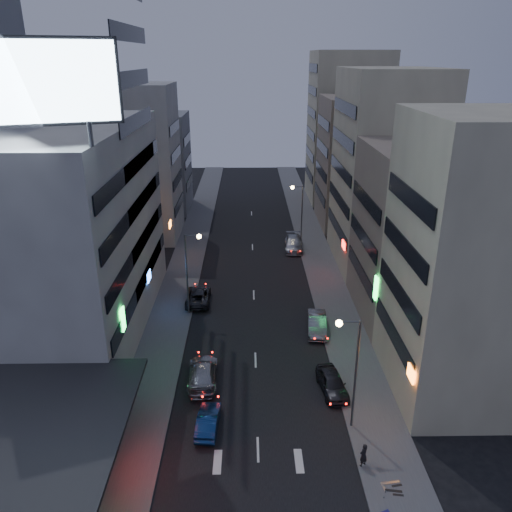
{
  "coord_description": "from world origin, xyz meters",
  "views": [
    {
      "loc": [
        -0.52,
        -20.67,
        23.09
      ],
      "look_at": [
        0.15,
        20.76,
        6.47
      ],
      "focal_mm": 35.0,
      "sensor_mm": 36.0,
      "label": 1
    }
  ],
  "objects_px": {
    "scooter_silver_b": "(399,473)",
    "parked_car_right_far": "(294,243)",
    "person": "(364,455)",
    "scooter_blue": "(389,501)",
    "parked_car_left": "(198,296)",
    "parked_car_right_near": "(332,383)",
    "parked_car_right_mid": "(317,324)",
    "road_car_silver": "(203,373)",
    "road_car_blue": "(208,421)",
    "scooter_black_b": "(403,484)"
  },
  "relations": [
    {
      "from": "scooter_silver_b",
      "to": "parked_car_right_far",
      "type": "bearing_deg",
      "value": -5.46
    },
    {
      "from": "person",
      "to": "scooter_silver_b",
      "type": "xyz_separation_m",
      "value": [
        1.87,
        -1.16,
        -0.27
      ]
    },
    {
      "from": "scooter_blue",
      "to": "scooter_silver_b",
      "type": "relative_size",
      "value": 1.14
    },
    {
      "from": "parked_car_left",
      "to": "person",
      "type": "bearing_deg",
      "value": 117.03
    },
    {
      "from": "person",
      "to": "parked_car_right_near",
      "type": "bearing_deg",
      "value": -120.67
    },
    {
      "from": "parked_car_left",
      "to": "scooter_blue",
      "type": "height_order",
      "value": "parked_car_left"
    },
    {
      "from": "parked_car_right_mid",
      "to": "scooter_blue",
      "type": "relative_size",
      "value": 2.4
    },
    {
      "from": "road_car_silver",
      "to": "person",
      "type": "relative_size",
      "value": 3.38
    },
    {
      "from": "parked_car_right_near",
      "to": "parked_car_left",
      "type": "bearing_deg",
      "value": 120.17
    },
    {
      "from": "parked_car_left",
      "to": "parked_car_right_far",
      "type": "relative_size",
      "value": 0.92
    },
    {
      "from": "parked_car_right_far",
      "to": "road_car_silver",
      "type": "xyz_separation_m",
      "value": [
        -9.35,
        -27.94,
        -0.03
      ]
    },
    {
      "from": "parked_car_right_mid",
      "to": "scooter_silver_b",
      "type": "xyz_separation_m",
      "value": [
        2.57,
        -17.21,
        -0.12
      ]
    },
    {
      "from": "road_car_blue",
      "to": "scooter_blue",
      "type": "xyz_separation_m",
      "value": [
        10.27,
        -6.67,
        0.07
      ]
    },
    {
      "from": "parked_car_right_near",
      "to": "scooter_black_b",
      "type": "distance_m",
      "value": 9.63
    },
    {
      "from": "parked_car_right_mid",
      "to": "person",
      "type": "relative_size",
      "value": 2.92
    },
    {
      "from": "person",
      "to": "parked_car_left",
      "type": "bearing_deg",
      "value": -97.68
    },
    {
      "from": "parked_car_right_near",
      "to": "road_car_blue",
      "type": "distance_m",
      "value": 9.67
    },
    {
      "from": "parked_car_left",
      "to": "scooter_black_b",
      "type": "relative_size",
      "value": 3.08
    },
    {
      "from": "parked_car_right_near",
      "to": "parked_car_right_far",
      "type": "height_order",
      "value": "parked_car_right_far"
    },
    {
      "from": "parked_car_right_far",
      "to": "scooter_black_b",
      "type": "distance_m",
      "value": 38.68
    },
    {
      "from": "parked_car_left",
      "to": "parked_car_right_mid",
      "type": "bearing_deg",
      "value": 150.65
    },
    {
      "from": "road_car_silver",
      "to": "parked_car_left",
      "type": "bearing_deg",
      "value": -85.73
    },
    {
      "from": "road_car_blue",
      "to": "scooter_black_b",
      "type": "height_order",
      "value": "road_car_blue"
    },
    {
      "from": "parked_car_right_far",
      "to": "person",
      "type": "height_order",
      "value": "person"
    },
    {
      "from": "parked_car_right_near",
      "to": "road_car_silver",
      "type": "relative_size",
      "value": 0.81
    },
    {
      "from": "parked_car_right_near",
      "to": "parked_car_left",
      "type": "distance_m",
      "value": 18.42
    },
    {
      "from": "parked_car_right_near",
      "to": "parked_car_right_mid",
      "type": "bearing_deg",
      "value": 82.73
    },
    {
      "from": "parked_car_right_mid",
      "to": "parked_car_right_far",
      "type": "height_order",
      "value": "parked_car_right_far"
    },
    {
      "from": "scooter_blue",
      "to": "scooter_silver_b",
      "type": "xyz_separation_m",
      "value": [
        1.16,
        2.0,
        -0.07
      ]
    },
    {
      "from": "scooter_blue",
      "to": "parked_car_right_near",
      "type": "bearing_deg",
      "value": -15.77
    },
    {
      "from": "parked_car_right_near",
      "to": "person",
      "type": "bearing_deg",
      "value": -91.84
    },
    {
      "from": "parked_car_right_mid",
      "to": "parked_car_right_far",
      "type": "xyz_separation_m",
      "value": [
        -0.31,
        20.6,
        0.04
      ]
    },
    {
      "from": "parked_car_right_near",
      "to": "road_car_silver",
      "type": "distance_m",
      "value": 9.75
    },
    {
      "from": "parked_car_right_near",
      "to": "road_car_blue",
      "type": "height_order",
      "value": "parked_car_right_near"
    },
    {
      "from": "scooter_blue",
      "to": "scooter_silver_b",
      "type": "height_order",
      "value": "scooter_blue"
    },
    {
      "from": "parked_car_right_far",
      "to": "scooter_black_b",
      "type": "xyz_separation_m",
      "value": [
        2.88,
        -38.57,
        -0.18
      ]
    },
    {
      "from": "road_car_blue",
      "to": "person",
      "type": "distance_m",
      "value": 10.2
    },
    {
      "from": "parked_car_left",
      "to": "person",
      "type": "distance_m",
      "value": 25.01
    },
    {
      "from": "person",
      "to": "road_car_silver",
      "type": "bearing_deg",
      "value": -76.17
    },
    {
      "from": "parked_car_left",
      "to": "road_car_silver",
      "type": "distance_m",
      "value": 13.37
    },
    {
      "from": "person",
      "to": "parked_car_right_mid",
      "type": "bearing_deg",
      "value": -123.6
    },
    {
      "from": "parked_car_right_mid",
      "to": "person",
      "type": "distance_m",
      "value": 16.07
    },
    {
      "from": "parked_car_right_near",
      "to": "scooter_blue",
      "type": "xyz_separation_m",
      "value": [
        1.41,
        -10.52,
        -0.03
      ]
    },
    {
      "from": "parked_car_right_mid",
      "to": "road_car_silver",
      "type": "bearing_deg",
      "value": -137.0
    },
    {
      "from": "road_car_blue",
      "to": "scooter_silver_b",
      "type": "relative_size",
      "value": 2.28
    },
    {
      "from": "parked_car_left",
      "to": "person",
      "type": "relative_size",
      "value": 3.22
    },
    {
      "from": "parked_car_left",
      "to": "road_car_silver",
      "type": "bearing_deg",
      "value": 95.24
    },
    {
      "from": "parked_car_right_mid",
      "to": "scooter_black_b",
      "type": "height_order",
      "value": "parked_car_right_mid"
    },
    {
      "from": "road_car_blue",
      "to": "person",
      "type": "height_order",
      "value": "person"
    },
    {
      "from": "parked_car_right_mid",
      "to": "scooter_black_b",
      "type": "distance_m",
      "value": 18.15
    }
  ]
}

